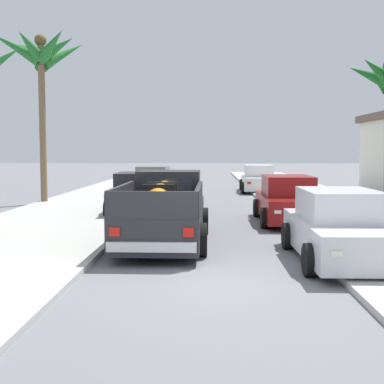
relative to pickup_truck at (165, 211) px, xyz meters
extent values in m
plane|color=slate|center=(1.11, -3.78, -0.81)|extent=(160.00, 160.00, 0.00)
cube|color=#B2AFA8|center=(-3.83, 8.22, -0.75)|extent=(5.07, 60.00, 0.12)
cube|color=#B2AFA8|center=(6.04, 8.22, -0.75)|extent=(5.07, 60.00, 0.12)
cube|color=silver|center=(-2.69, 8.22, -0.76)|extent=(0.16, 60.00, 0.10)
cube|color=silver|center=(4.90, 8.22, -0.76)|extent=(0.16, 60.00, 0.10)
cube|color=#28282D|center=(0.00, -0.18, -0.21)|extent=(1.98, 5.12, 0.80)
cube|color=#28282D|center=(0.02, 1.42, 0.59)|extent=(1.74, 1.52, 0.80)
cube|color=#283342|center=(0.01, 0.66, 0.61)|extent=(1.38, 0.07, 0.44)
cube|color=#283342|center=(0.02, 2.18, 0.61)|extent=(1.46, 0.08, 0.48)
cube|color=#28282D|center=(-0.92, -1.03, 0.47)|extent=(0.14, 3.30, 0.56)
cube|color=#28282D|center=(0.90, -1.05, 0.47)|extent=(0.14, 3.30, 0.56)
cube|color=#28282D|center=(-0.03, -2.69, 0.47)|extent=(1.88, 0.12, 0.56)
cube|color=silver|center=(-0.03, -2.78, -0.37)|extent=(1.83, 0.14, 0.20)
cylinder|color=black|center=(-0.96, 1.36, -0.43)|extent=(0.27, 0.76, 0.76)
cylinder|color=black|center=(0.99, 1.34, -0.43)|extent=(0.27, 0.76, 0.76)
cylinder|color=black|center=(-1.00, -1.57, -0.43)|extent=(0.27, 0.76, 0.76)
cylinder|color=black|center=(0.96, -1.59, -0.43)|extent=(0.27, 0.76, 0.76)
cube|color=red|center=(-0.78, -2.74, -0.07)|extent=(0.22, 0.04, 0.18)
cube|color=red|center=(0.72, -2.76, -0.07)|extent=(0.22, 0.04, 0.18)
ellipsoid|color=orange|center=(-0.01, -0.91, 0.49)|extent=(0.72, 1.71, 0.60)
sphere|color=orange|center=(0.00, 0.04, 0.57)|extent=(0.44, 0.44, 0.44)
cube|color=black|center=(-0.01, -1.37, 0.49)|extent=(0.72, 0.13, 0.61)
cube|color=black|center=(-0.01, -0.91, 0.49)|extent=(0.72, 0.13, 0.61)
cube|color=black|center=(0.00, -0.44, 0.49)|extent=(0.72, 0.13, 0.61)
cube|color=maroon|center=(3.76, 3.73, -0.28)|extent=(1.79, 4.21, 0.72)
cube|color=maroon|center=(3.76, 3.83, 0.40)|extent=(1.54, 2.11, 0.64)
cube|color=#283342|center=(3.75, 2.86, 0.38)|extent=(1.37, 0.09, 0.52)
cube|color=#283342|center=(3.76, 4.80, 0.38)|extent=(1.34, 0.09, 0.50)
cylinder|color=black|center=(4.65, 2.42, -0.49)|extent=(0.22, 0.64, 0.64)
cylinder|color=black|center=(2.84, 2.43, -0.49)|extent=(0.22, 0.64, 0.64)
cylinder|color=black|center=(4.67, 5.02, -0.49)|extent=(0.22, 0.64, 0.64)
cylinder|color=black|center=(2.86, 5.04, -0.49)|extent=(0.22, 0.64, 0.64)
cube|color=red|center=(4.41, 5.83, -0.17)|extent=(0.20, 0.04, 0.12)
cube|color=white|center=(4.36, 1.62, -0.21)|extent=(0.20, 0.04, 0.10)
cube|color=red|center=(3.14, 5.84, -0.17)|extent=(0.20, 0.04, 0.12)
cube|color=white|center=(3.12, 1.62, -0.21)|extent=(0.20, 0.04, 0.10)
cube|color=black|center=(-1.52, 5.86, -0.28)|extent=(1.86, 4.24, 0.72)
cube|color=black|center=(-1.53, 5.96, 0.40)|extent=(1.57, 2.14, 0.64)
cube|color=#283342|center=(-1.50, 4.99, 0.38)|extent=(1.37, 0.11, 0.52)
cube|color=#283342|center=(-1.55, 6.93, 0.38)|extent=(1.34, 0.11, 0.50)
cylinder|color=black|center=(-0.59, 4.58, -0.49)|extent=(0.24, 0.65, 0.64)
cylinder|color=black|center=(-2.39, 4.54, -0.49)|extent=(0.24, 0.65, 0.64)
cylinder|color=black|center=(-0.65, 7.19, -0.49)|extent=(0.24, 0.65, 0.64)
cylinder|color=black|center=(-2.46, 7.14, -0.49)|extent=(0.24, 0.65, 0.64)
cube|color=red|center=(-0.94, 7.99, -0.17)|extent=(0.20, 0.04, 0.12)
cube|color=white|center=(-0.86, 3.77, -0.21)|extent=(0.20, 0.04, 0.10)
cube|color=red|center=(-2.21, 7.96, -0.17)|extent=(0.20, 0.04, 0.12)
cube|color=white|center=(-2.09, 3.74, -0.21)|extent=(0.20, 0.04, 0.10)
cube|color=slate|center=(-1.72, 13.21, -0.28)|extent=(1.90, 4.26, 0.72)
cube|color=slate|center=(-1.72, 13.11, 0.40)|extent=(1.59, 2.15, 0.64)
cube|color=#283342|center=(-1.69, 14.08, 0.38)|extent=(1.37, 0.12, 0.52)
cube|color=#283342|center=(-1.75, 12.14, 0.38)|extent=(1.34, 0.12, 0.50)
cylinder|color=black|center=(-2.57, 14.54, -0.49)|extent=(0.24, 0.65, 0.64)
cylinder|color=black|center=(-0.77, 14.48, -0.49)|extent=(0.24, 0.65, 0.64)
cylinder|color=black|center=(-2.66, 11.94, -0.49)|extent=(0.24, 0.65, 0.64)
cylinder|color=black|center=(-0.86, 11.88, -0.49)|extent=(0.24, 0.65, 0.64)
cube|color=red|center=(-2.42, 11.12, -0.17)|extent=(0.20, 0.05, 0.12)
cube|color=white|center=(-2.26, 15.34, -0.21)|extent=(0.20, 0.05, 0.10)
cube|color=red|center=(-1.15, 11.08, -0.17)|extent=(0.20, 0.05, 0.12)
cube|color=white|center=(-1.03, 15.30, -0.21)|extent=(0.20, 0.05, 0.10)
cube|color=silver|center=(3.94, -2.01, -0.28)|extent=(1.76, 4.20, 0.72)
cube|color=silver|center=(3.94, -1.91, 0.40)|extent=(1.52, 2.10, 0.64)
cube|color=#283342|center=(3.94, -2.88, 0.38)|extent=(1.37, 0.08, 0.52)
cube|color=#283342|center=(3.94, -0.94, 0.38)|extent=(1.34, 0.08, 0.50)
cylinder|color=black|center=(3.04, -3.31, -0.49)|extent=(0.22, 0.64, 0.64)
cylinder|color=black|center=(4.84, -0.71, -0.49)|extent=(0.22, 0.64, 0.64)
cylinder|color=black|center=(3.03, -0.71, -0.49)|extent=(0.22, 0.64, 0.64)
cube|color=red|center=(4.57, 0.10, -0.17)|extent=(0.20, 0.04, 0.12)
cube|color=red|center=(3.30, 0.10, -0.17)|extent=(0.20, 0.04, 0.12)
cube|color=white|center=(3.32, -4.12, -0.21)|extent=(0.20, 0.04, 0.10)
cube|color=silver|center=(4.00, 15.62, -0.28)|extent=(1.88, 4.25, 0.72)
cube|color=silver|center=(4.00, 15.52, 0.40)|extent=(1.58, 2.14, 0.64)
cube|color=#283342|center=(4.03, 16.49, 0.38)|extent=(1.37, 0.12, 0.52)
cube|color=#283342|center=(3.97, 14.55, 0.38)|extent=(1.34, 0.12, 0.50)
cylinder|color=black|center=(3.14, 16.95, -0.49)|extent=(0.24, 0.65, 0.64)
cylinder|color=black|center=(4.94, 16.90, -0.49)|extent=(0.24, 0.65, 0.64)
cylinder|color=black|center=(3.06, 14.35, -0.49)|extent=(0.24, 0.65, 0.64)
cylinder|color=black|center=(4.86, 14.30, -0.49)|extent=(0.24, 0.65, 0.64)
cube|color=red|center=(3.30, 13.53, -0.17)|extent=(0.20, 0.05, 0.12)
cube|color=white|center=(3.45, 17.75, -0.21)|extent=(0.20, 0.05, 0.10)
cube|color=red|center=(4.57, 13.50, -0.17)|extent=(0.20, 0.05, 0.12)
cube|color=white|center=(4.68, 17.71, -0.21)|extent=(0.20, 0.05, 0.10)
cone|color=#196023|center=(8.00, 7.90, 4.39)|extent=(0.80, 2.12, 1.44)
cone|color=#196023|center=(7.41, 7.36, 4.50)|extent=(1.79, 1.44, 1.23)
cone|color=#196023|center=(7.43, 6.39, 4.54)|extent=(1.79, 1.51, 1.17)
cylinder|color=brown|center=(-6.12, 9.04, 2.74)|extent=(0.29, 0.33, 7.11)
cone|color=#23702D|center=(-5.37, 9.08, 6.01)|extent=(1.61, 0.64, 1.25)
cone|color=#23702D|center=(-5.33, 9.81, 5.84)|extent=(1.95, 1.93, 1.59)
cone|color=#23702D|center=(-6.36, 9.96, 5.79)|extent=(1.00, 1.89, 1.64)
cone|color=#23702D|center=(-7.07, 9.35, 6.02)|extent=(2.13, 1.16, 1.26)
cone|color=#23702D|center=(-7.06, 8.59, 5.92)|extent=(2.15, 1.42, 1.45)
cone|color=#23702D|center=(-6.37, 8.34, 5.97)|extent=(1.06, 1.64, 1.30)
cone|color=#23702D|center=(-5.40, 8.32, 5.96)|extent=(1.86, 1.88, 1.38)
sphere|color=brown|center=(-6.12, 9.04, 6.29)|extent=(0.52, 0.52, 0.52)
camera|label=1|loc=(1.09, -12.57, 1.58)|focal=46.33mm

